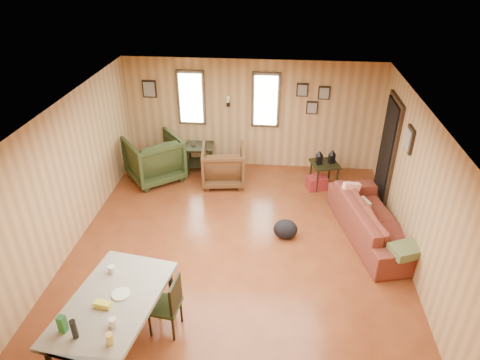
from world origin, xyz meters
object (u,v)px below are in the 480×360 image
object	(u,v)px
side_table	(325,162)
sofa	(375,215)
end_table	(200,153)
dining_table	(112,306)
recliner_green	(154,157)
recliner_brown	(223,164)

from	to	relation	value
side_table	sofa	bearing A→B (deg)	-66.08
sofa	end_table	distance (m)	4.01
side_table	dining_table	bearing A→B (deg)	-122.84
sofa	dining_table	size ratio (longest dim) A/B	1.28
recliner_green	dining_table	bearing A→B (deg)	61.36
recliner_green	side_table	distance (m)	3.56
recliner_green	side_table	xyz separation A→B (m)	(3.56, 0.02, 0.04)
sofa	recliner_green	distance (m)	4.60
recliner_brown	recliner_green	xyz separation A→B (m)	(-1.47, 0.02, 0.08)
recliner_brown	recliner_green	distance (m)	1.48
dining_table	side_table	bearing A→B (deg)	66.10
recliner_brown	dining_table	world-z (taller)	dining_table
recliner_green	side_table	size ratio (longest dim) A/B	1.27
sofa	dining_table	xyz separation A→B (m)	(-3.57, -2.74, 0.32)
end_table	side_table	world-z (taller)	side_table
sofa	recliner_green	size ratio (longest dim) A/B	2.15
end_table	dining_table	xyz separation A→B (m)	(-0.16, -4.84, 0.35)
sofa	dining_table	distance (m)	4.51
sofa	dining_table	bearing A→B (deg)	113.69
recliner_green	dining_table	distance (m)	4.43
end_table	dining_table	distance (m)	4.86
recliner_brown	end_table	distance (m)	0.77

